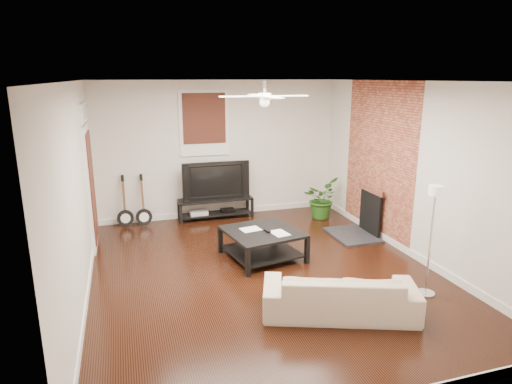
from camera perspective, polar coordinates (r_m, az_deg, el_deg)
room at (r=6.31m, az=1.06°, el=1.32°), size 5.01×6.01×2.81m
brick_accent at (r=8.25m, az=15.53°, el=3.97°), size 0.02×2.20×2.80m
fireplace at (r=8.32m, az=13.41°, el=-2.48°), size 0.80×1.10×0.92m
window_back at (r=8.99m, az=-6.71°, el=8.79°), size 1.00×0.06×1.30m
door_left at (r=7.92m, az=-20.66°, el=2.01°), size 0.08×1.00×2.50m
tv_stand at (r=9.18m, az=-5.23°, el=-2.13°), size 1.53×0.41×0.43m
tv at (r=9.04m, az=-5.35°, el=1.60°), size 1.37×0.18×0.79m
coffee_table at (r=7.19m, az=0.83°, el=-6.74°), size 1.29×1.29×0.46m
sofa at (r=5.67m, az=10.75°, el=-12.70°), size 2.01×1.34×0.55m
floor_lamp at (r=6.26m, az=21.63°, el=-5.94°), size 0.32×0.32×1.53m
potted_plant at (r=9.25m, az=8.34°, el=-0.81°), size 0.97×0.98×0.83m
guitar_left at (r=8.90m, az=-16.66°, el=-1.23°), size 0.33×0.25×1.03m
guitar_right at (r=8.87m, az=-14.41°, el=-1.11°), size 0.33×0.23×1.03m
ceiling_fan at (r=6.14m, az=1.12°, el=12.28°), size 1.24×1.24×0.32m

